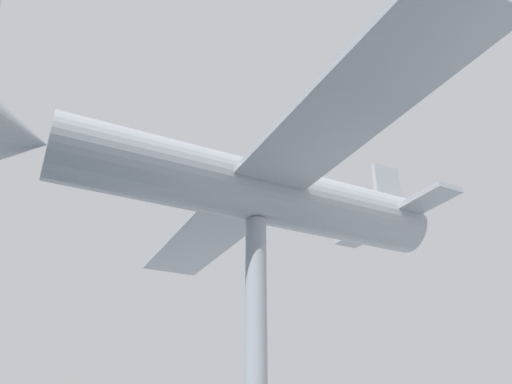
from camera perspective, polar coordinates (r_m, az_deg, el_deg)
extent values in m
cylinder|color=#999EA3|center=(13.77, 0.00, -18.24)|extent=(0.61, 0.61, 7.77)
cylinder|color=#93999E|center=(15.25, 0.00, 0.00)|extent=(3.22, 12.19, 1.89)
cube|color=#93999E|center=(15.25, 0.00, 0.00)|extent=(17.39, 4.26, 0.18)
cube|color=#93999E|center=(18.10, 15.21, -2.99)|extent=(5.59, 1.61, 0.18)
cube|color=#93999E|center=(18.54, 14.82, 0.03)|extent=(0.30, 1.11, 2.04)
cone|color=#93999E|center=(13.99, -25.23, 5.50)|extent=(1.73, 1.39, 1.60)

